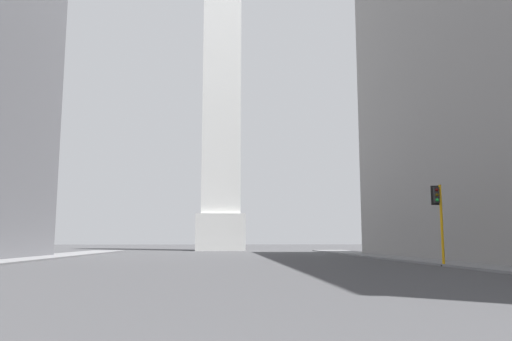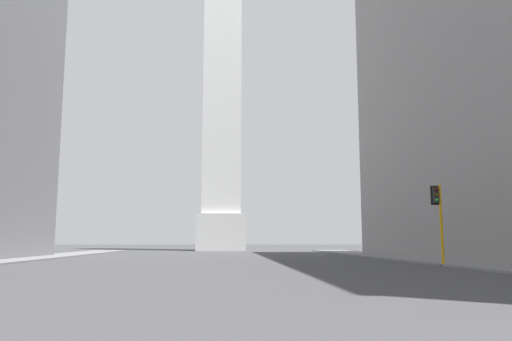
% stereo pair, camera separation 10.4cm
% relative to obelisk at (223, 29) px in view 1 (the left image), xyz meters
% --- Properties ---
extents(sidewalk_right, '(5.00, 96.93, 0.15)m').
position_rel_obelisk_xyz_m(sidewalk_right, '(17.30, -51.69, -38.60)').
color(sidewalk_right, slate).
rests_on(sidewalk_right, ground_plane).
extents(obelisk, '(7.98, 7.98, 80.34)m').
position_rel_obelisk_xyz_m(obelisk, '(0.00, 0.00, 0.00)').
color(obelisk, silver).
rests_on(obelisk, ground_plane).
extents(traffic_light_mid_right, '(0.76, 0.52, 5.43)m').
position_rel_obelisk_xyz_m(traffic_light_mid_right, '(14.82, -51.11, -35.09)').
color(traffic_light_mid_right, orange).
rests_on(traffic_light_mid_right, ground_plane).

